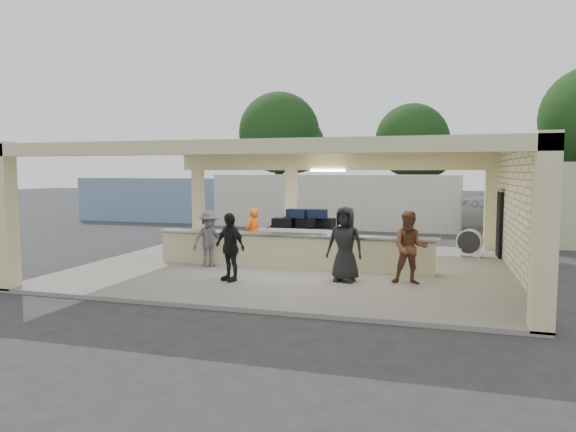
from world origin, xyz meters
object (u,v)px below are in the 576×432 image
(container_white, at_px, (334,201))
(passenger_d, at_px, (345,244))
(drum_fan, at_px, (470,242))
(passenger_b, at_px, (230,247))
(baggage_counter, at_px, (291,251))
(car_white_a, at_px, (488,213))
(car_dark, at_px, (446,212))
(luggage_cart, at_px, (303,232))
(passenger_a, at_px, (410,248))
(baggage_handler, at_px, (253,235))
(container_blue, at_px, (162,199))
(passenger_c, at_px, (209,239))

(container_white, bearing_deg, passenger_d, -75.67)
(drum_fan, relative_size, passenger_b, 0.52)
(baggage_counter, height_order, passenger_b, passenger_b)
(car_white_a, bearing_deg, car_dark, 51.17)
(luggage_cart, xyz_separation_m, passenger_a, (3.50, -3.00, 0.06))
(passenger_d, relative_size, car_white_a, 0.34)
(drum_fan, distance_m, baggage_handler, 6.99)
(baggage_handler, xyz_separation_m, car_dark, (5.88, 13.77, -0.22))
(drum_fan, relative_size, container_white, 0.07)
(passenger_d, distance_m, container_blue, 19.02)
(passenger_a, xyz_separation_m, passenger_c, (-5.70, 0.70, -0.08))
(passenger_c, distance_m, passenger_d, 4.20)
(luggage_cart, relative_size, passenger_a, 1.50)
(luggage_cart, bearing_deg, drum_fan, 18.65)
(drum_fan, bearing_deg, container_blue, 167.20)
(luggage_cart, height_order, drum_fan, luggage_cart)
(passenger_b, bearing_deg, passenger_a, 37.60)
(drum_fan, bearing_deg, baggage_handler, -142.37)
(car_white_a, relative_size, car_dark, 1.33)
(container_blue, bearing_deg, passenger_b, -55.50)
(passenger_b, relative_size, passenger_c, 1.06)
(baggage_handler, bearing_deg, container_blue, -114.11)
(passenger_d, bearing_deg, baggage_counter, 149.34)
(baggage_counter, relative_size, passenger_b, 4.76)
(baggage_counter, bearing_deg, baggage_handler, 151.24)
(luggage_cart, xyz_separation_m, passenger_c, (-2.19, -2.30, -0.02))
(baggage_counter, relative_size, car_dark, 1.98)
(baggage_counter, bearing_deg, passenger_c, -166.47)
(luggage_cart, distance_m, container_blue, 15.44)
(baggage_handler, height_order, passenger_b, passenger_b)
(car_white_a, distance_m, container_white, 7.67)
(luggage_cart, bearing_deg, container_white, 96.33)
(passenger_a, xyz_separation_m, passenger_b, (-4.38, -0.89, -0.04))
(car_dark, bearing_deg, container_blue, 112.02)
(car_white_a, bearing_deg, container_blue, 86.69)
(passenger_d, relative_size, container_blue, 0.20)
(luggage_cart, bearing_deg, passenger_c, -132.72)
(car_dark, distance_m, container_blue, 15.93)
(passenger_c, bearing_deg, container_white, 29.58)
(passenger_a, relative_size, car_dark, 0.43)
(passenger_c, distance_m, car_white_a, 16.38)
(car_white_a, relative_size, container_white, 0.45)
(baggage_handler, height_order, container_blue, container_blue)
(baggage_handler, height_order, container_white, container_white)
(drum_fan, xyz_separation_m, passenger_a, (-1.64, -4.64, 0.42))
(passenger_c, bearing_deg, car_white_a, 3.16)
(passenger_a, relative_size, passenger_c, 1.10)
(container_white, bearing_deg, drum_fan, -51.82)
(passenger_d, bearing_deg, car_dark, 87.81)
(passenger_c, bearing_deg, drum_fan, -26.35)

